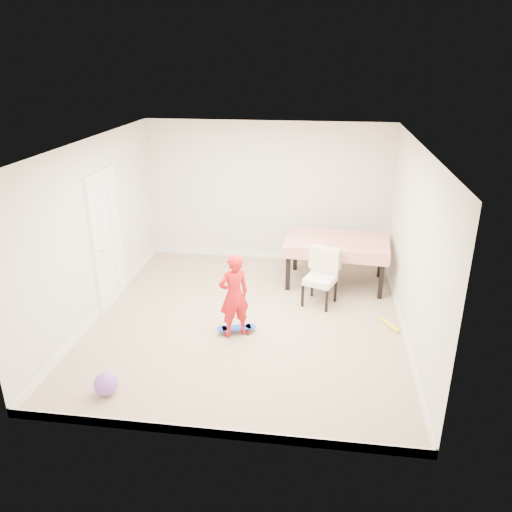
# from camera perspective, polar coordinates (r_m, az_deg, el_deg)

# --- Properties ---
(ground) EXTENTS (5.00, 5.00, 0.00)m
(ground) POSITION_cam_1_polar(r_m,az_deg,el_deg) (7.50, -0.97, -7.28)
(ground) COLOR tan
(ground) RESTS_ON ground
(ceiling) EXTENTS (4.50, 5.00, 0.04)m
(ceiling) POSITION_cam_1_polar(r_m,az_deg,el_deg) (6.63, -1.12, 12.56)
(ceiling) COLOR white
(ceiling) RESTS_ON wall_back
(wall_back) EXTENTS (4.50, 0.04, 2.60)m
(wall_back) POSITION_cam_1_polar(r_m,az_deg,el_deg) (9.31, 1.31, 7.25)
(wall_back) COLOR beige
(wall_back) RESTS_ON ground
(wall_front) EXTENTS (4.50, 0.04, 2.60)m
(wall_front) POSITION_cam_1_polar(r_m,az_deg,el_deg) (4.74, -5.66, -8.05)
(wall_front) COLOR beige
(wall_front) RESTS_ON ground
(wall_left) EXTENTS (0.04, 5.00, 2.60)m
(wall_left) POSITION_cam_1_polar(r_m,az_deg,el_deg) (7.61, -17.90, 2.78)
(wall_left) COLOR beige
(wall_left) RESTS_ON ground
(wall_right) EXTENTS (0.04, 5.00, 2.60)m
(wall_right) POSITION_cam_1_polar(r_m,az_deg,el_deg) (6.99, 17.34, 1.17)
(wall_right) COLOR beige
(wall_right) RESTS_ON ground
(door) EXTENTS (0.11, 0.94, 2.11)m
(door) POSITION_cam_1_polar(r_m,az_deg,el_deg) (7.95, -16.73, 1.62)
(door) COLOR white
(door) RESTS_ON ground
(baseboard_back) EXTENTS (4.50, 0.02, 0.12)m
(baseboard_back) POSITION_cam_1_polar(r_m,az_deg,el_deg) (9.71, 1.25, 0.17)
(baseboard_back) COLOR white
(baseboard_back) RESTS_ON ground
(baseboard_front) EXTENTS (4.50, 0.02, 0.12)m
(baseboard_front) POSITION_cam_1_polar(r_m,az_deg,el_deg) (5.46, -5.17, -19.44)
(baseboard_front) COLOR white
(baseboard_front) RESTS_ON ground
(baseboard_left) EXTENTS (0.02, 5.00, 0.12)m
(baseboard_left) POSITION_cam_1_polar(r_m,az_deg,el_deg) (8.09, -16.95, -5.54)
(baseboard_left) COLOR white
(baseboard_left) RESTS_ON ground
(baseboard_right) EXTENTS (0.02, 5.00, 0.12)m
(baseboard_right) POSITION_cam_1_polar(r_m,az_deg,el_deg) (7.50, 16.35, -7.72)
(baseboard_right) COLOR white
(baseboard_right) RESTS_ON ground
(dining_table) EXTENTS (1.78, 1.20, 0.80)m
(dining_table) POSITION_cam_1_polar(r_m,az_deg,el_deg) (8.60, 9.11, -0.61)
(dining_table) COLOR #BC120A
(dining_table) RESTS_ON ground
(dining_chair) EXTENTS (0.66, 0.71, 0.90)m
(dining_chair) POSITION_cam_1_polar(r_m,az_deg,el_deg) (7.82, 7.33, -2.50)
(dining_chair) COLOR silver
(dining_chair) RESTS_ON ground
(skateboard) EXTENTS (0.60, 0.36, 0.08)m
(skateboard) POSITION_cam_1_polar(r_m,az_deg,el_deg) (7.16, -2.23, -8.42)
(skateboard) COLOR blue
(skateboard) RESTS_ON ground
(child) EXTENTS (0.52, 0.48, 1.19)m
(child) POSITION_cam_1_polar(r_m,az_deg,el_deg) (6.83, -2.52, -4.75)
(child) COLOR red
(child) RESTS_ON ground
(balloon) EXTENTS (0.28, 0.28, 0.28)m
(balloon) POSITION_cam_1_polar(r_m,az_deg,el_deg) (6.19, -16.79, -13.82)
(balloon) COLOR #8B53C7
(balloon) RESTS_ON ground
(foam_toy) EXTENTS (0.25, 0.38, 0.06)m
(foam_toy) POSITION_cam_1_polar(r_m,az_deg,el_deg) (7.56, 15.04, -7.61)
(foam_toy) COLOR yellow
(foam_toy) RESTS_ON ground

